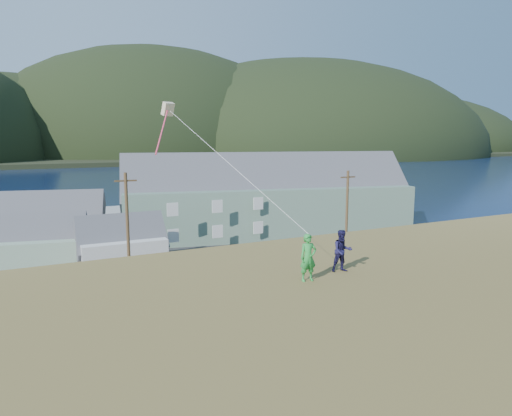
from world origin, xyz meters
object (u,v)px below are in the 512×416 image
(shed_palegreen_near, at_px, (36,245))
(wharf, at_px, (61,219))
(kite_flyer_navy, at_px, (342,251))
(lodge, at_px, (268,197))
(kite_flyer_green, at_px, (308,258))
(shed_white, at_px, (122,245))
(shed_palegreen_far, at_px, (53,220))

(shed_palegreen_near, bearing_deg, wharf, 93.86)
(kite_flyer_navy, bearing_deg, shed_palegreen_near, 121.90)
(lodge, height_order, shed_palegreen_near, lodge)
(wharf, bearing_deg, kite_flyer_navy, -83.23)
(wharf, distance_m, lodge, 31.91)
(shed_palegreen_near, distance_m, kite_flyer_green, 34.53)
(shed_white, bearing_deg, shed_palegreen_near, 154.00)
(shed_white, height_order, kite_flyer_green, kite_flyer_green)
(wharf, height_order, shed_white, shed_white)
(shed_palegreen_near, relative_size, kite_flyer_navy, 6.08)
(wharf, distance_m, kite_flyer_green, 59.60)
(wharf, height_order, shed_palegreen_far, shed_palegreen_far)
(shed_palegreen_near, height_order, shed_palegreen_far, shed_palegreen_far)
(shed_palegreen_near, xyz_separation_m, kite_flyer_navy, (10.49, -32.55, 5.55))
(wharf, xyz_separation_m, lodge, (23.45, -21.18, 4.42))
(shed_palegreen_far, bearing_deg, wharf, 97.72)
(lodge, relative_size, shed_palegreen_near, 3.78)
(kite_flyer_green, bearing_deg, shed_white, 100.21)
(shed_palegreen_far, relative_size, kite_flyer_navy, 7.70)
(shed_palegreen_far, bearing_deg, lodge, 0.61)
(lodge, xyz_separation_m, shed_palegreen_far, (-25.06, 5.83, -1.96))
(lodge, xyz_separation_m, shed_white, (-19.84, -8.32, -2.43))
(lodge, bearing_deg, kite_flyer_navy, -101.60)
(wharf, xyz_separation_m, kite_flyer_green, (5.14, -58.88, 7.61))
(shed_palegreen_far, bearing_deg, kite_flyer_green, -67.49)
(shed_white, distance_m, shed_palegreen_far, 15.08)
(wharf, relative_size, shed_palegreen_near, 2.63)
(shed_palegreen_near, bearing_deg, shed_white, -14.75)
(wharf, bearing_deg, shed_white, -83.01)
(shed_palegreen_far, bearing_deg, shed_white, -56.03)
(shed_palegreen_far, height_order, kite_flyer_navy, kite_flyer_navy)
(wharf, bearing_deg, shed_palegreen_near, -97.80)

